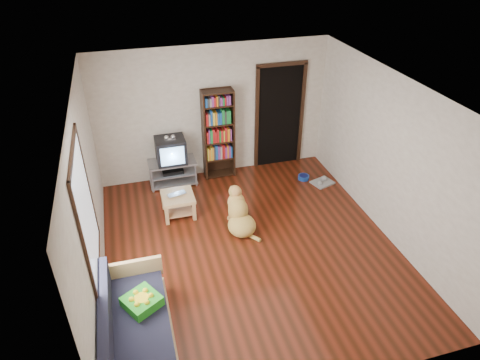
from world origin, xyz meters
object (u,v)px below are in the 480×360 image
object	(u,v)px
dog_bowl	(304,177)
crt_tv	(171,150)
bookshelf	(218,130)
coffee_table	(178,201)
green_cushion	(142,301)
grey_rag	(322,183)
laptop	(178,196)
tv_stand	(173,172)
sofa	(136,333)
dog	(239,215)

from	to	relation	value
dog_bowl	crt_tv	distance (m)	2.69
bookshelf	coffee_table	xyz separation A→B (m)	(-1.01, -1.13, -0.72)
green_cushion	grey_rag	xyz separation A→B (m)	(3.68, 2.57, -0.47)
laptop	crt_tv	world-z (taller)	crt_tv
coffee_table	grey_rag	bearing A→B (deg)	4.74
tv_stand	coffee_table	xyz separation A→B (m)	(-0.06, -1.04, 0.01)
dog_bowl	sofa	bearing A→B (deg)	-138.69
laptop	bookshelf	distance (m)	1.65
crt_tv	dog_bowl	bearing A→B (deg)	-12.71
green_cushion	coffee_table	size ratio (longest dim) A/B	0.72
green_cushion	sofa	size ratio (longest dim) A/B	0.22
green_cushion	tv_stand	world-z (taller)	green_cushion
laptop	tv_stand	bearing A→B (deg)	72.01
laptop	bookshelf	world-z (taller)	bookshelf
dog_bowl	dog	distance (m)	2.04
crt_tv	bookshelf	size ratio (longest dim) A/B	0.32
bookshelf	laptop	bearing A→B (deg)	-130.92
sofa	coffee_table	world-z (taller)	sofa
sofa	laptop	bearing A→B (deg)	70.32
green_cushion	dog_bowl	xyz separation A→B (m)	(3.38, 2.82, -0.45)
bookshelf	tv_stand	bearing A→B (deg)	-174.37
grey_rag	green_cushion	bearing A→B (deg)	-145.08
laptop	coffee_table	xyz separation A→B (m)	(0.00, 0.03, -0.13)
green_cushion	dog_bowl	world-z (taller)	green_cushion
green_cushion	dog	xyz separation A→B (m)	(1.71, 1.66, -0.21)
dog_bowl	crt_tv	bearing A→B (deg)	167.29
laptop	dog_bowl	bearing A→B (deg)	-3.57
green_cushion	laptop	world-z (taller)	green_cushion
grey_rag	coffee_table	bearing A→B (deg)	-175.26
coffee_table	dog	size ratio (longest dim) A/B	0.62
dog_bowl	dog	size ratio (longest dim) A/B	0.25
dog_bowl	crt_tv	xyz separation A→B (m)	(-2.53, 0.57, 0.70)
green_cushion	dog	distance (m)	2.40
grey_rag	dog	distance (m)	2.18
green_cushion	laptop	size ratio (longest dim) A/B	1.22
grey_rag	coffee_table	xyz separation A→B (m)	(-2.89, -0.24, 0.27)
laptop	green_cushion	bearing A→B (deg)	-123.91
sofa	green_cushion	bearing A→B (deg)	64.64
dog_bowl	tv_stand	world-z (taller)	tv_stand
bookshelf	grey_rag	bearing A→B (deg)	-25.38
bookshelf	sofa	distance (m)	4.26
dog_bowl	coffee_table	xyz separation A→B (m)	(-2.59, -0.49, 0.24)
crt_tv	coffee_table	world-z (taller)	crt_tv
crt_tv	laptop	bearing A→B (deg)	-93.02
grey_rag	bookshelf	xyz separation A→B (m)	(-1.88, 0.89, 0.99)
laptop	dog	distance (m)	1.13
green_cushion	tv_stand	size ratio (longest dim) A/B	0.44
tv_stand	coffee_table	bearing A→B (deg)	-93.17
green_cushion	tv_stand	bearing A→B (deg)	44.72
laptop	sofa	xyz separation A→B (m)	(-0.92, -2.56, -0.15)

